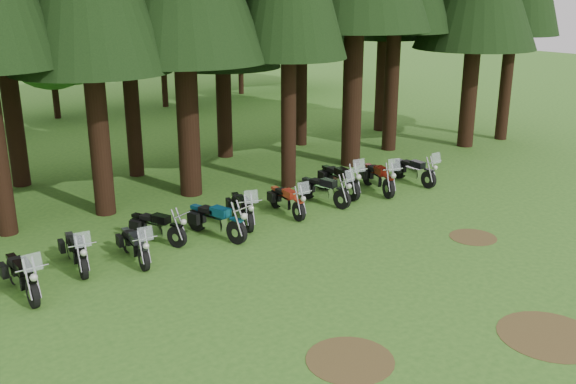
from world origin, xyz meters
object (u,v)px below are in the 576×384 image
Objects in this scene: motorcycle_6 at (287,201)px; motorcycle_7 at (325,191)px; motorcycle_9 at (378,178)px; motorcycle_4 at (216,221)px; motorcycle_10 at (414,171)px; motorcycle_3 at (157,228)px; motorcycle_5 at (242,209)px; motorcycle_1 at (76,252)px; motorcycle_2 at (135,246)px; motorcycle_0 at (22,277)px; motorcycle_8 at (340,180)px.

motorcycle_6 is 1.67m from motorcycle_7.
motorcycle_9 is at bearing -12.64° from motorcycle_7.
motorcycle_10 is at bearing -12.54° from motorcycle_4.
motorcycle_5 is at bearing -26.33° from motorcycle_3.
motorcycle_3 is at bearing 16.63° from motorcycle_1.
motorcycle_7 is at bearing 16.52° from motorcycle_5.
motorcycle_9 is (9.73, 0.24, 0.07)m from motorcycle_2.
motorcycle_0 is 11.49m from motorcycle_8.
motorcycle_4 is 0.94× the size of motorcycle_8.
motorcycle_3 is at bearing 142.33° from motorcycle_4.
motorcycle_2 reaches higher than motorcycle_3.
motorcycle_9 is at bearing 2.97° from motorcycle_0.
motorcycle_10 is (14.60, 0.31, -0.01)m from motorcycle_0.
motorcycle_3 is 1.74m from motorcycle_4.
motorcycle_3 is at bearing -170.14° from motorcycle_8.
motorcycle_10 is at bearing -3.81° from motorcycle_8.
motorcycle_9 is at bearing -11.66° from motorcycle_4.
motorcycle_4 is at bearing -162.75° from motorcycle_8.
motorcycle_9 reaches higher than motorcycle_7.
motorcycle_8 is (9.83, 0.36, 0.07)m from motorcycle_1.
motorcycle_4 is at bearing 175.01° from motorcycle_7.
motorcycle_0 reaches higher than motorcycle_5.
motorcycle_5 is 0.93× the size of motorcycle_9.
motorcycle_0 is 1.76m from motorcycle_1.
motorcycle_0 is 1.12× the size of motorcycle_3.
motorcycle_9 is (8.62, -0.63, 0.06)m from motorcycle_3.
motorcycle_9 is (11.16, -0.29, 0.05)m from motorcycle_1.
motorcycle_3 is 0.90× the size of motorcycle_7.
motorcycle_3 is at bearing 167.24° from motorcycle_7.
motorcycle_1 is 1.52m from motorcycle_2.
motorcycle_7 reaches higher than motorcycle_6.
motorcycle_7 reaches higher than motorcycle_5.
motorcycle_4 is 1.00× the size of motorcycle_9.
motorcycle_0 reaches higher than motorcycle_3.
motorcycle_0 is at bearing -164.94° from motorcycle_8.
motorcycle_5 is at bearing -179.69° from motorcycle_10.
motorcycle_6 is 4.14m from motorcycle_9.
motorcycle_10 reaches higher than motorcycle_6.
motorcycle_0 is at bearing 170.61° from motorcycle_4.
motorcycle_3 is at bearing -164.49° from motorcycle_9.
motorcycle_2 is (3.03, 0.18, -0.05)m from motorcycle_0.
motorcycle_10 reaches higher than motorcycle_3.
motorcycle_8 is (1.14, 0.47, 0.05)m from motorcycle_7.
motorcycle_5 is (2.83, -0.29, 0.03)m from motorcycle_3.
motorcycle_10 reaches higher than motorcycle_2.
motorcycle_6 is at bearing 4.87° from motorcycle_0.
motorcycle_4 is 4.59m from motorcycle_7.
motorcycle_4 is 2.92m from motorcycle_6.
motorcycle_0 is 1.05× the size of motorcycle_1.
motorcycle_0 is 1.01× the size of motorcycle_7.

